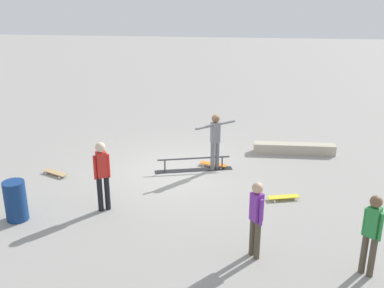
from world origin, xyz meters
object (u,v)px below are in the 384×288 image
(bystander_purple_shirt, at_px, (256,216))
(trash_bin, at_px, (16,201))
(skate_ledge, at_px, (294,148))
(loose_skateboard_yellow, at_px, (284,197))
(skater_main, at_px, (215,138))
(skateboard_main, at_px, (213,164))
(grind_rail, at_px, (194,165))
(bystander_green_shirt, at_px, (372,231))
(bystander_red_shirt, at_px, (102,173))
(loose_skateboard_natural, at_px, (55,173))

(bystander_purple_shirt, bearing_deg, trash_bin, -135.38)
(skate_ledge, height_order, loose_skateboard_yellow, skate_ledge)
(skater_main, relative_size, skateboard_main, 2.03)
(grind_rail, xyz_separation_m, trash_bin, (3.81, 3.26, 0.31))
(bystander_green_shirt, bearing_deg, bystander_red_shirt, -160.23)
(bystander_green_shirt, bearing_deg, loose_skateboard_natural, -167.63)
(grind_rail, xyz_separation_m, bystander_purple_shirt, (-1.64, 4.22, 0.76))
(loose_skateboard_yellow, height_order, loose_skateboard_natural, same)
(skateboard_main, bearing_deg, trash_bin, 55.04)
(skate_ledge, distance_m, loose_skateboard_yellow, 3.36)
(skater_main, bearing_deg, loose_skateboard_natural, -28.03)
(skater_main, relative_size, bystander_purple_shirt, 1.02)
(trash_bin, bearing_deg, skateboard_main, -140.47)
(skateboard_main, bearing_deg, loose_skateboard_yellow, 149.53)
(skate_ledge, xyz_separation_m, bystander_purple_shirt, (1.41, 5.89, 0.77))
(grind_rail, bearing_deg, trash_bin, 26.81)
(grind_rail, xyz_separation_m, bystander_red_shirt, (1.92, 2.60, 0.81))
(bystander_red_shirt, bearing_deg, loose_skateboard_natural, 107.84)
(skater_main, xyz_separation_m, loose_skateboard_natural, (4.49, 0.87, -0.90))
(grind_rail, xyz_separation_m, loose_skateboard_natural, (3.88, 0.74, -0.10))
(skate_ledge, height_order, bystander_red_shirt, bystander_red_shirt)
(bystander_red_shirt, bearing_deg, skateboard_main, 21.29)
(bystander_red_shirt, distance_m, trash_bin, 2.06)
(bystander_purple_shirt, bearing_deg, loose_skateboard_natural, -157.63)
(bystander_red_shirt, bearing_deg, bystander_purple_shirt, -53.06)
(skateboard_main, distance_m, loose_skateboard_natural, 4.56)
(trash_bin, bearing_deg, loose_skateboard_yellow, -165.40)
(skate_ledge, height_order, bystander_purple_shirt, bystander_purple_shirt)
(bystander_green_shirt, xyz_separation_m, loose_skateboard_natural, (7.62, -3.87, -0.86))
(bystander_red_shirt, distance_m, loose_skateboard_natural, 2.85)
(loose_skateboard_yellow, distance_m, trash_bin, 6.48)
(skater_main, height_order, trash_bin, skater_main)
(skate_ledge, distance_m, loose_skateboard_natural, 7.34)
(skate_ledge, distance_m, bystander_red_shirt, 6.61)
(bystander_red_shirt, height_order, bystander_purple_shirt, bystander_red_shirt)
(skateboard_main, bearing_deg, bystander_green_shirt, 138.35)
(grind_rail, bearing_deg, bystander_purple_shirt, 97.48)
(skateboard_main, relative_size, trash_bin, 0.86)
(trash_bin, bearing_deg, bystander_green_shirt, 169.88)
(skateboard_main, distance_m, bystander_purple_shirt, 4.76)
(loose_skateboard_yellow, relative_size, trash_bin, 0.86)
(grind_rail, relative_size, skateboard_main, 2.73)
(skater_main, distance_m, bystander_red_shirt, 3.72)
(skateboard_main, xyz_separation_m, loose_skateboard_yellow, (-1.90, 1.97, 0.00))
(grind_rail, distance_m, skate_ledge, 3.48)
(grind_rail, bearing_deg, skateboard_main, -162.35)
(loose_skateboard_yellow, bearing_deg, skater_main, 121.88)
(skater_main, xyz_separation_m, loose_skateboard_yellow, (-1.85, 1.76, -0.90))
(skater_main, distance_m, bystander_purple_shirt, 4.47)
(grind_rail, bearing_deg, skate_ledge, -165.02)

